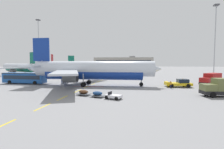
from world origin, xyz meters
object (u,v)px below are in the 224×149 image
Objects in this scene: ground_crew_worker at (171,84)px; apron_shuttle_bus at (25,77)px; airliner_mid_left at (89,67)px; apron_light_mast_near at (39,41)px; airliner_far_right at (47,65)px; airliner_far_center at (19,67)px; pushback_tug at (179,83)px; apron_light_mast_far at (215,33)px; baggage_train at (98,94)px; fuel_service_truck at (224,87)px; uld_cargo_container at (65,81)px; airliner_foreground at (92,70)px; catering_truck at (211,79)px.

apron_shuttle_bus is at bearing 176.12° from ground_crew_worker.
airliner_mid_left is 72.24m from ground_crew_worker.
apron_shuttle_bus is at bearing -62.97° from apron_light_mast_near.
apron_light_mast_near is (13.86, -31.68, 13.31)m from airliner_far_right.
apron_light_mast_near reaches higher than airliner_far_center.
pushback_tug is 40.16m from apron_light_mast_far.
pushback_tug reaches higher than baggage_train.
airliner_far_right reaches higher than apron_shuttle_bus.
uld_cargo_container is at bearing 160.18° from fuel_service_truck.
airliner_mid_left is at bearing -22.27° from airliner_far_right.
pushback_tug is 0.22× the size of apron_light_mast_near.
apron_light_mast_near is 1.00× the size of apron_light_mast_far.
apron_light_mast_far is (21.86, 33.67, 16.30)m from ground_crew_worker.
airliner_foreground is 15.68m from baggage_train.
apron_shuttle_bus is 1.41× the size of baggage_train.
fuel_service_truck is at bearing -65.60° from pushback_tug.
airliner_foreground reaches higher than uld_cargo_container.
ground_crew_worker is at bearing 131.04° from fuel_service_truck.
uld_cargo_container is (-27.22, 3.99, -0.17)m from ground_crew_worker.
airliner_far_right is at bearing 126.25° from airliner_foreground.
fuel_service_truck reaches higher than baggage_train.
apron_light_mast_near is at bearing 172.16° from apron_light_mast_far.
catering_truck is at bearing 30.55° from ground_crew_worker.
apron_light_mast_near is at bearing 117.03° from apron_shuttle_bus.
airliner_foreground reaches higher than airliner_far_center.
ground_crew_worker is at bearing -8.33° from uld_cargo_container.
airliner_far_center is 2.37× the size of apron_shuttle_bus.
apron_light_mast_near reaches higher than apron_shuttle_bus.
apron_light_mast_far is at bearing -24.17° from airliner_far_right.
airliner_far_right is 5.26× the size of catering_truck.
catering_truck is at bearing 3.63° from uld_cargo_container.
airliner_foreground is 20.91× the size of uld_cargo_container.
apron_shuttle_bus is at bearing -175.59° from catering_truck.
airliner_far_right is at bearing 122.70° from uld_cargo_container.
pushback_tug is at bearing -122.15° from apron_light_mast_far.
fuel_service_truck is at bearing -57.43° from airliner_mid_left.
airliner_far_center is at bearing -137.51° from airliner_mid_left.
airliner_mid_left reaches higher than catering_truck.
apron_light_mast_far reaches higher than apron_shuttle_bus.
airliner_far_right is 1.25× the size of apron_light_mast_far.
airliner_mid_left reaches higher than ground_crew_worker.
apron_shuttle_bus is (-0.93, -59.12, -1.42)m from airliner_mid_left.
apron_light_mast_near is at bearing 133.55° from airliner_foreground.
airliner_foreground is at bearing -142.16° from apron_light_mast_far.
uld_cargo_container is (-13.29, 16.52, 0.28)m from baggage_train.
airliner_far_right is 4.11× the size of baggage_train.
apron_shuttle_bus is at bearing -64.40° from airliner_far_right.
airliner_mid_left is 37.72m from airliner_far_center.
uld_cargo_container is (10.24, -57.74, -2.37)m from airliner_mid_left.
apron_shuttle_bus is 1.81× the size of catering_truck.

